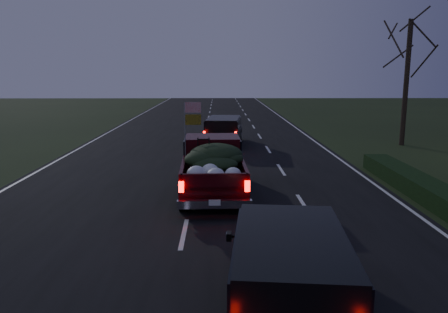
# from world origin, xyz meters

# --- Properties ---
(ground) EXTENTS (120.00, 120.00, 0.00)m
(ground) POSITION_xyz_m (0.00, 0.00, 0.00)
(ground) COLOR black
(ground) RESTS_ON ground
(road_asphalt) EXTENTS (14.00, 120.00, 0.02)m
(road_asphalt) POSITION_xyz_m (0.00, 0.00, 0.01)
(road_asphalt) COLOR black
(road_asphalt) RESTS_ON ground
(hedge_row) EXTENTS (1.00, 10.00, 0.60)m
(hedge_row) POSITION_xyz_m (7.80, 3.00, 0.30)
(hedge_row) COLOR black
(hedge_row) RESTS_ON ground
(bare_tree_far) EXTENTS (3.60, 3.60, 7.00)m
(bare_tree_far) POSITION_xyz_m (11.50, 14.00, 5.23)
(bare_tree_far) COLOR black
(bare_tree_far) RESTS_ON ground
(pickup_truck) EXTENTS (2.22, 5.44, 2.82)m
(pickup_truck) POSITION_xyz_m (0.71, 3.92, 1.06)
(pickup_truck) COLOR #36070D
(pickup_truck) RESTS_ON ground
(lead_suv) EXTENTS (2.33, 4.64, 1.28)m
(lead_suv) POSITION_xyz_m (1.21, 14.21, 0.97)
(lead_suv) COLOR black
(lead_suv) RESTS_ON ground
(rear_suv) EXTENTS (2.28, 4.61, 1.28)m
(rear_suv) POSITION_xyz_m (2.08, -4.07, 0.97)
(rear_suv) COLOR black
(rear_suv) RESTS_ON ground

